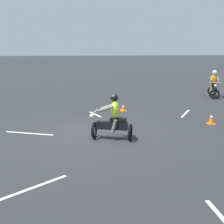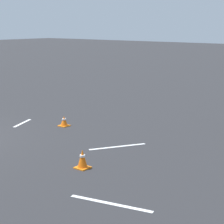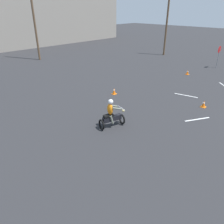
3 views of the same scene
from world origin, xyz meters
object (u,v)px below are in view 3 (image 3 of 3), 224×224
stop_sign (219,53)px  utility_pole_near (166,27)px  traffic_cone_mid_left (114,91)px  utility_pole_far (33,12)px  motorcycle_rider_background (111,115)px  traffic_cone_near_left (204,104)px  traffic_cone_far_right (187,72)px

stop_sign → utility_pole_near: bearing=75.0°
traffic_cone_mid_left → stop_sign: bearing=-10.7°
utility_pole_far → traffic_cone_mid_left: bearing=-98.3°
motorcycle_rider_background → utility_pole_far: bearing=178.2°
traffic_cone_near_left → stop_sign: bearing=17.0°
traffic_cone_mid_left → traffic_cone_far_right: bearing=-9.7°
stop_sign → traffic_cone_near_left: 11.67m
traffic_cone_mid_left → utility_pole_near: size_ratio=0.07×
utility_pole_near → utility_pole_far: size_ratio=0.65×
stop_sign → traffic_cone_far_right: 4.91m
motorcycle_rider_background → traffic_cone_mid_left: size_ratio=3.50×
traffic_cone_far_right → utility_pole_near: utility_pole_near is taller
utility_pole_near → utility_pole_far: bearing=144.4°
traffic_cone_near_left → traffic_cone_mid_left: size_ratio=0.96×
traffic_cone_far_right → traffic_cone_near_left: bearing=-145.8°
utility_pole_near → traffic_cone_near_left: bearing=-139.4°
stop_sign → traffic_cone_far_right: (-4.59, 1.03, -1.41)m
stop_sign → utility_pole_far: bearing=122.8°
motorcycle_rider_background → traffic_cone_mid_left: 5.05m
traffic_cone_mid_left → traffic_cone_far_right: (8.87, -1.51, -0.01)m
stop_sign → traffic_cone_far_right: bearing=167.4°
motorcycle_rider_background → traffic_cone_far_right: 12.76m
traffic_cone_far_right → stop_sign: bearing=-12.6°
stop_sign → utility_pole_far: 21.18m
motorcycle_rider_background → traffic_cone_mid_left: motorcycle_rider_background is taller
traffic_cone_far_right → utility_pole_near: (6.72, 6.89, 3.35)m
motorcycle_rider_background → utility_pole_near: bearing=130.4°
stop_sign → traffic_cone_near_left: stop_sign is taller
motorcycle_rider_background → utility_pole_near: (19.33, 8.73, 2.85)m
stop_sign → traffic_cone_mid_left: size_ratio=4.85×
motorcycle_rider_background → traffic_cone_near_left: motorcycle_rider_background is taller
traffic_cone_near_left → traffic_cone_far_right: size_ratio=0.98×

